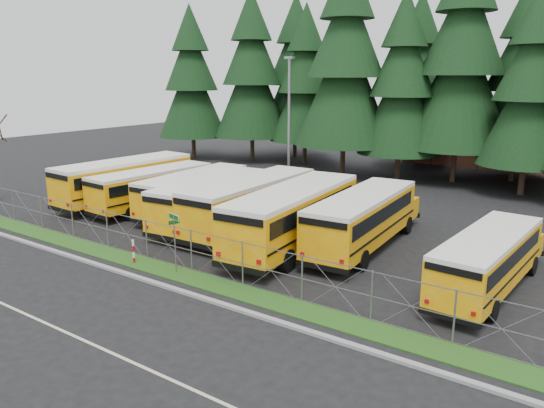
{
  "coord_description": "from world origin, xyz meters",
  "views": [
    {
      "loc": [
        15.35,
        -17.84,
        8.9
      ],
      "look_at": [
        0.04,
        4.0,
        2.35
      ],
      "focal_mm": 35.0,
      "sensor_mm": 36.0,
      "label": 1
    }
  ],
  "objects_px": {
    "bus_2": "(197,193)",
    "light_standard": "(289,122)",
    "bus_0": "(130,181)",
    "bus_5": "(298,217)",
    "street_sign": "(174,231)",
    "striped_bollard": "(134,252)",
    "bus_6": "(365,221)",
    "bus_east": "(490,262)",
    "bus_4": "(255,204)",
    "bus_3": "(216,201)",
    "bus_1": "(157,189)"
  },
  "relations": [
    {
      "from": "bus_4",
      "to": "striped_bollard",
      "type": "relative_size",
      "value": 9.83
    },
    {
      "from": "bus_4",
      "to": "striped_bollard",
      "type": "height_order",
      "value": "bus_4"
    },
    {
      "from": "bus_5",
      "to": "street_sign",
      "type": "xyz_separation_m",
      "value": [
        -2.47,
        -6.48,
        0.42
      ]
    },
    {
      "from": "bus_east",
      "to": "street_sign",
      "type": "relative_size",
      "value": 3.48
    },
    {
      "from": "bus_east",
      "to": "light_standard",
      "type": "distance_m",
      "value": 20.36
    },
    {
      "from": "bus_1",
      "to": "bus_2",
      "type": "xyz_separation_m",
      "value": [
        3.13,
        0.61,
        -0.0
      ]
    },
    {
      "from": "bus_6",
      "to": "light_standard",
      "type": "distance_m",
      "value": 13.67
    },
    {
      "from": "bus_0",
      "to": "bus_2",
      "type": "distance_m",
      "value": 5.93
    },
    {
      "from": "bus_1",
      "to": "bus_6",
      "type": "distance_m",
      "value": 15.17
    },
    {
      "from": "bus_0",
      "to": "striped_bollard",
      "type": "bearing_deg",
      "value": -36.76
    },
    {
      "from": "light_standard",
      "to": "bus_6",
      "type": "bearing_deg",
      "value": -38.91
    },
    {
      "from": "bus_east",
      "to": "light_standard",
      "type": "xyz_separation_m",
      "value": [
        -16.93,
        10.5,
        4.22
      ]
    },
    {
      "from": "bus_east",
      "to": "bus_4",
      "type": "bearing_deg",
      "value": 176.53
    },
    {
      "from": "bus_5",
      "to": "bus_3",
      "type": "bearing_deg",
      "value": 167.72
    },
    {
      "from": "bus_2",
      "to": "light_standard",
      "type": "relative_size",
      "value": 1.03
    },
    {
      "from": "bus_0",
      "to": "light_standard",
      "type": "bearing_deg",
      "value": 50.83
    },
    {
      "from": "bus_1",
      "to": "bus_5",
      "type": "bearing_deg",
      "value": -3.03
    },
    {
      "from": "bus_2",
      "to": "striped_bollard",
      "type": "xyz_separation_m",
      "value": [
        3.99,
        -8.8,
        -0.77
      ]
    },
    {
      "from": "bus_2",
      "to": "bus_5",
      "type": "height_order",
      "value": "bus_5"
    },
    {
      "from": "bus_1",
      "to": "bus_east",
      "type": "xyz_separation_m",
      "value": [
        21.93,
        -1.88,
        -0.08
      ]
    },
    {
      "from": "bus_3",
      "to": "bus_4",
      "type": "bearing_deg",
      "value": 2.42
    },
    {
      "from": "street_sign",
      "to": "bus_4",
      "type": "bearing_deg",
      "value": 98.68
    },
    {
      "from": "bus_2",
      "to": "bus_4",
      "type": "height_order",
      "value": "bus_4"
    },
    {
      "from": "bus_6",
      "to": "light_standard",
      "type": "relative_size",
      "value": 1.11
    },
    {
      "from": "bus_0",
      "to": "light_standard",
      "type": "distance_m",
      "value": 12.21
    },
    {
      "from": "bus_3",
      "to": "bus_5",
      "type": "relative_size",
      "value": 0.89
    },
    {
      "from": "bus_3",
      "to": "bus_5",
      "type": "distance_m",
      "value": 6.41
    },
    {
      "from": "street_sign",
      "to": "striped_bollard",
      "type": "height_order",
      "value": "street_sign"
    },
    {
      "from": "bus_6",
      "to": "street_sign",
      "type": "height_order",
      "value": "bus_6"
    },
    {
      "from": "light_standard",
      "to": "bus_1",
      "type": "bearing_deg",
      "value": -120.09
    },
    {
      "from": "bus_3",
      "to": "bus_4",
      "type": "relative_size",
      "value": 0.92
    },
    {
      "from": "bus_0",
      "to": "bus_5",
      "type": "height_order",
      "value": "bus_5"
    },
    {
      "from": "bus_4",
      "to": "street_sign",
      "type": "xyz_separation_m",
      "value": [
        1.17,
        -7.66,
        0.49
      ]
    },
    {
      "from": "bus_east",
      "to": "light_standard",
      "type": "height_order",
      "value": "light_standard"
    },
    {
      "from": "bus_5",
      "to": "striped_bollard",
      "type": "height_order",
      "value": "bus_5"
    },
    {
      "from": "bus_0",
      "to": "street_sign",
      "type": "bearing_deg",
      "value": -29.6
    },
    {
      "from": "bus_6",
      "to": "bus_1",
      "type": "bearing_deg",
      "value": 177.52
    },
    {
      "from": "bus_0",
      "to": "bus_6",
      "type": "xyz_separation_m",
      "value": [
        17.94,
        0.35,
        -0.08
      ]
    },
    {
      "from": "bus_0",
      "to": "striped_bollard",
      "type": "relative_size",
      "value": 9.87
    },
    {
      "from": "bus_0",
      "to": "light_standard",
      "type": "xyz_separation_m",
      "value": [
        7.78,
        8.55,
        3.95
      ]
    },
    {
      "from": "bus_2",
      "to": "bus_6",
      "type": "xyz_separation_m",
      "value": [
        12.03,
        -0.19,
        0.11
      ]
    },
    {
      "from": "bus_east",
      "to": "striped_bollard",
      "type": "relative_size",
      "value": 8.16
    },
    {
      "from": "bus_5",
      "to": "bus_1",
      "type": "bearing_deg",
      "value": 167.95
    },
    {
      "from": "bus_1",
      "to": "light_standard",
      "type": "relative_size",
      "value": 1.03
    },
    {
      "from": "bus_east",
      "to": "bus_2",
      "type": "bearing_deg",
      "value": 175.78
    },
    {
      "from": "bus_1",
      "to": "bus_4",
      "type": "relative_size",
      "value": 0.88
    },
    {
      "from": "street_sign",
      "to": "bus_6",
      "type": "bearing_deg",
      "value": 56.85
    },
    {
      "from": "bus_4",
      "to": "light_standard",
      "type": "bearing_deg",
      "value": 109.81
    },
    {
      "from": "bus_1",
      "to": "bus_4",
      "type": "xyz_separation_m",
      "value": [
        8.53,
        -0.28,
        0.18
      ]
    },
    {
      "from": "bus_2",
      "to": "bus_5",
      "type": "xyz_separation_m",
      "value": [
        9.05,
        -2.07,
        0.25
      ]
    }
  ]
}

